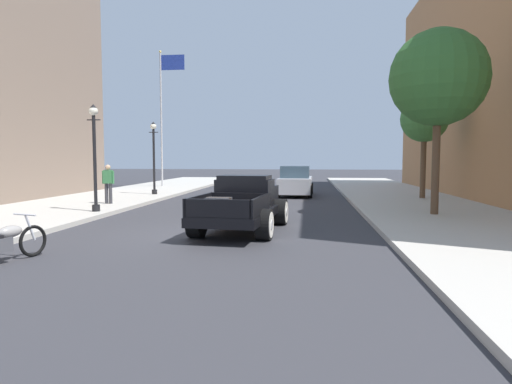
{
  "coord_description": "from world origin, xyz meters",
  "views": [
    {
      "loc": [
        2.53,
        -11.94,
        2.08
      ],
      "look_at": [
        0.92,
        2.06,
        1.0
      ],
      "focal_mm": 31.23,
      "sensor_mm": 36.0,
      "label": 1
    }
  ],
  "objects_px": {
    "car_background_silver": "(296,182)",
    "pedestrian_sidewalk_left": "(108,182)",
    "street_lamp_near": "(94,149)",
    "motorcycle_parked": "(1,242)",
    "street_tree_second": "(424,119)",
    "street_lamp_far": "(154,152)",
    "flagpole": "(164,104)",
    "hotrod_truck_black": "(244,204)",
    "street_tree_nearest": "(438,78)"
  },
  "relations": [
    {
      "from": "street_tree_second",
      "to": "street_lamp_near",
      "type": "bearing_deg",
      "value": -152.06
    },
    {
      "from": "pedestrian_sidewalk_left",
      "to": "street_tree_second",
      "type": "height_order",
      "value": "street_tree_second"
    },
    {
      "from": "hotrod_truck_black",
      "to": "street_lamp_far",
      "type": "xyz_separation_m",
      "value": [
        -6.31,
        10.21,
        1.63
      ]
    },
    {
      "from": "street_tree_nearest",
      "to": "street_lamp_near",
      "type": "bearing_deg",
      "value": -177.2
    },
    {
      "from": "street_lamp_far",
      "to": "flagpole",
      "type": "distance_m",
      "value": 7.66
    },
    {
      "from": "street_tree_nearest",
      "to": "street_tree_second",
      "type": "xyz_separation_m",
      "value": [
        1.18,
        6.39,
        -0.85
      ]
    },
    {
      "from": "car_background_silver",
      "to": "pedestrian_sidewalk_left",
      "type": "bearing_deg",
      "value": -139.7
    },
    {
      "from": "hotrod_truck_black",
      "to": "motorcycle_parked",
      "type": "xyz_separation_m",
      "value": [
        -4.12,
        -4.78,
        -0.31
      ]
    },
    {
      "from": "pedestrian_sidewalk_left",
      "to": "street_tree_nearest",
      "type": "distance_m",
      "value": 13.42
    },
    {
      "from": "pedestrian_sidewalk_left",
      "to": "flagpole",
      "type": "height_order",
      "value": "flagpole"
    },
    {
      "from": "street_lamp_far",
      "to": "street_tree_second",
      "type": "bearing_deg",
      "value": -2.97
    },
    {
      "from": "motorcycle_parked",
      "to": "pedestrian_sidewalk_left",
      "type": "bearing_deg",
      "value": 103.67
    },
    {
      "from": "motorcycle_parked",
      "to": "street_lamp_far",
      "type": "bearing_deg",
      "value": 98.29
    },
    {
      "from": "car_background_silver",
      "to": "street_lamp_near",
      "type": "xyz_separation_m",
      "value": [
        -6.97,
        -9.23,
        1.62
      ]
    },
    {
      "from": "flagpole",
      "to": "street_tree_nearest",
      "type": "xyz_separation_m",
      "value": [
        14.06,
        -13.79,
        -1.0
      ]
    },
    {
      "from": "street_tree_nearest",
      "to": "street_tree_second",
      "type": "bearing_deg",
      "value": 79.55
    },
    {
      "from": "car_background_silver",
      "to": "street_lamp_near",
      "type": "bearing_deg",
      "value": -127.08
    },
    {
      "from": "motorcycle_parked",
      "to": "street_lamp_near",
      "type": "height_order",
      "value": "street_lamp_near"
    },
    {
      "from": "hotrod_truck_black",
      "to": "street_lamp_near",
      "type": "relative_size",
      "value": 1.31
    },
    {
      "from": "motorcycle_parked",
      "to": "street_tree_nearest",
      "type": "xyz_separation_m",
      "value": [
        10.31,
        7.89,
        4.33
      ]
    },
    {
      "from": "car_background_silver",
      "to": "pedestrian_sidewalk_left",
      "type": "xyz_separation_m",
      "value": [
        -7.73,
        -6.55,
        0.32
      ]
    },
    {
      "from": "motorcycle_parked",
      "to": "street_tree_second",
      "type": "xyz_separation_m",
      "value": [
        11.49,
        14.28,
        3.48
      ]
    },
    {
      "from": "motorcycle_parked",
      "to": "street_tree_nearest",
      "type": "bearing_deg",
      "value": 37.44
    },
    {
      "from": "car_background_silver",
      "to": "pedestrian_sidewalk_left",
      "type": "relative_size",
      "value": 2.64
    },
    {
      "from": "pedestrian_sidewalk_left",
      "to": "street_tree_second",
      "type": "relative_size",
      "value": 0.33
    },
    {
      "from": "car_background_silver",
      "to": "street_lamp_far",
      "type": "xyz_separation_m",
      "value": [
        -7.49,
        -1.54,
        1.62
      ]
    },
    {
      "from": "hotrod_truck_black",
      "to": "motorcycle_parked",
      "type": "height_order",
      "value": "hotrod_truck_black"
    },
    {
      "from": "street_tree_nearest",
      "to": "street_tree_second",
      "type": "distance_m",
      "value": 6.55
    },
    {
      "from": "motorcycle_parked",
      "to": "car_background_silver",
      "type": "height_order",
      "value": "car_background_silver"
    },
    {
      "from": "pedestrian_sidewalk_left",
      "to": "street_lamp_far",
      "type": "height_order",
      "value": "street_lamp_far"
    },
    {
      "from": "car_background_silver",
      "to": "pedestrian_sidewalk_left",
      "type": "height_order",
      "value": "pedestrian_sidewalk_left"
    },
    {
      "from": "motorcycle_parked",
      "to": "street_lamp_near",
      "type": "bearing_deg",
      "value": 102.87
    },
    {
      "from": "street_tree_second",
      "to": "car_background_silver",
      "type": "bearing_deg",
      "value": 160.03
    },
    {
      "from": "motorcycle_parked",
      "to": "car_background_silver",
      "type": "distance_m",
      "value": 17.37
    },
    {
      "from": "car_background_silver",
      "to": "street_tree_second",
      "type": "bearing_deg",
      "value": -19.97
    },
    {
      "from": "car_background_silver",
      "to": "flagpole",
      "type": "height_order",
      "value": "flagpole"
    },
    {
      "from": "street_tree_nearest",
      "to": "motorcycle_parked",
      "type": "bearing_deg",
      "value": -142.56
    },
    {
      "from": "street_lamp_near",
      "to": "flagpole",
      "type": "xyz_separation_m",
      "value": [
        -2.08,
        14.38,
        3.39
      ]
    },
    {
      "from": "street_lamp_near",
      "to": "street_tree_second",
      "type": "xyz_separation_m",
      "value": [
        13.16,
        6.98,
        1.54
      ]
    },
    {
      "from": "hotrod_truck_black",
      "to": "street_lamp_far",
      "type": "distance_m",
      "value": 12.11
    },
    {
      "from": "motorcycle_parked",
      "to": "street_tree_second",
      "type": "distance_m",
      "value": 18.66
    },
    {
      "from": "flagpole",
      "to": "car_background_silver",
      "type": "bearing_deg",
      "value": -29.63
    },
    {
      "from": "street_lamp_far",
      "to": "flagpole",
      "type": "bearing_deg",
      "value": 103.2
    },
    {
      "from": "hotrod_truck_black",
      "to": "car_background_silver",
      "type": "relative_size",
      "value": 1.16
    },
    {
      "from": "hotrod_truck_black",
      "to": "street_tree_nearest",
      "type": "relative_size",
      "value": 0.81
    },
    {
      "from": "hotrod_truck_black",
      "to": "street_tree_second",
      "type": "xyz_separation_m",
      "value": [
        7.37,
        9.5,
        3.17
      ]
    },
    {
      "from": "hotrod_truck_black",
      "to": "street_tree_nearest",
      "type": "distance_m",
      "value": 8.0
    },
    {
      "from": "street_lamp_near",
      "to": "street_lamp_far",
      "type": "relative_size",
      "value": 1.0
    },
    {
      "from": "flagpole",
      "to": "pedestrian_sidewalk_left",
      "type": "bearing_deg",
      "value": -83.54
    },
    {
      "from": "street_lamp_near",
      "to": "street_lamp_far",
      "type": "xyz_separation_m",
      "value": [
        -0.51,
        7.69,
        0.0
      ]
    }
  ]
}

